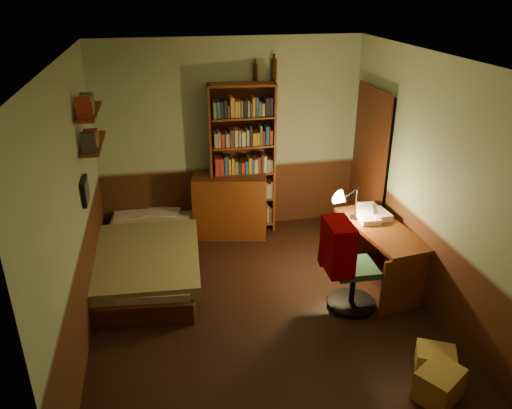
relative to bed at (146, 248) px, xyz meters
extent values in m
cube|color=black|center=(1.19, -0.97, -0.33)|extent=(3.50, 4.00, 0.02)
cube|color=silver|center=(1.19, -0.97, 2.29)|extent=(3.50, 4.00, 0.02)
cube|color=#95AC84|center=(1.19, 1.04, 0.98)|extent=(3.50, 0.02, 2.60)
cube|color=#95AC84|center=(-0.57, -0.97, 0.98)|extent=(0.02, 4.00, 2.60)
cube|color=#95AC84|center=(2.95, -0.97, 0.98)|extent=(0.02, 4.00, 2.60)
cube|color=#95AC84|center=(1.19, -2.98, 0.98)|extent=(3.50, 0.02, 2.60)
cube|color=black|center=(2.91, 0.33, 0.68)|extent=(0.06, 0.90, 2.00)
cube|color=#3A190B|center=(2.88, 0.33, 0.68)|extent=(0.02, 0.98, 2.08)
cube|color=olive|center=(0.00, 0.00, 0.00)|extent=(1.36, 2.25, 0.64)
cube|color=#5C2B11|center=(1.13, 0.79, 0.12)|extent=(1.05, 0.67, 0.87)
cube|color=#B2B2B7|center=(1.10, 0.92, 0.61)|extent=(0.26, 0.22, 0.13)
cube|color=#5C2B11|center=(1.33, 0.88, 0.71)|extent=(0.90, 0.34, 2.05)
cylinder|color=black|center=(1.52, 0.99, 1.83)|extent=(0.06, 0.06, 0.21)
cylinder|color=black|center=(1.76, 0.99, 1.87)|extent=(0.07, 0.07, 0.27)
cube|color=#5C2B11|center=(2.63, -0.71, 0.03)|extent=(0.70, 1.35, 0.69)
cube|color=silver|center=(2.56, -0.36, 0.42)|extent=(0.27, 0.31, 0.10)
cone|color=black|center=(2.42, -0.42, 0.71)|extent=(0.23, 0.23, 0.67)
cube|color=#255034|center=(2.16, -1.14, 0.18)|extent=(0.51, 0.45, 1.00)
cube|color=#8B0006|center=(1.91, -1.05, 0.95)|extent=(0.40, 0.51, 0.54)
cube|color=#5C2B11|center=(-0.45, 0.13, 1.28)|extent=(0.20, 0.90, 0.03)
cube|color=#5C2B11|center=(-0.45, 0.13, 1.63)|extent=(0.20, 0.90, 0.03)
cube|color=black|center=(-0.53, -0.37, 0.93)|extent=(0.04, 0.32, 0.26)
cube|color=#A1863E|center=(2.39, -2.52, -0.18)|extent=(0.47, 0.45, 0.28)
cube|color=#A1863E|center=(2.52, -2.23, -0.20)|extent=(0.42, 0.40, 0.24)
camera|label=1|loc=(0.27, -5.34, 2.90)|focal=35.00mm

